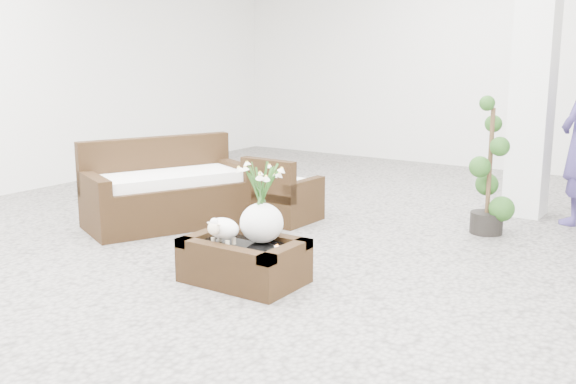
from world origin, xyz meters
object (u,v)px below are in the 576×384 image
Objects in this scene: coffee_table at (244,263)px; topiary at (490,167)px; armchair at (283,189)px; loveseat at (168,183)px.

topiary is at bearing 65.78° from coffee_table.
loveseat is (-0.87, -0.82, 0.10)m from armchair.
armchair is 2.11m from topiary.
coffee_table is 1.98m from armchair.
coffee_table is at bearing -94.56° from loveseat.
loveseat is (-1.72, 0.97, 0.29)m from coffee_table.
topiary is (1.12, 2.48, 0.51)m from coffee_table.
loveseat is at bearing 150.64° from coffee_table.
topiary is at bearing -157.97° from armchair.
topiary reaches higher than loveseat.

